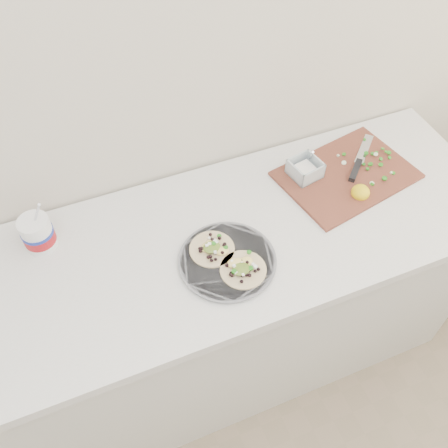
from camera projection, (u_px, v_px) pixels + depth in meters
name	position (u px, v px, depth m)	size (l,w,h in m)	color
counter	(158.00, 327.00, 1.89)	(2.44, 0.66, 0.90)	silver
taco_plate	(227.00, 259.00, 1.52)	(0.30, 0.30, 0.04)	slate
tub	(38.00, 231.00, 1.53)	(0.10, 0.10, 0.22)	white
cutboard	(343.00, 172.00, 1.76)	(0.51, 0.40, 0.07)	brown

